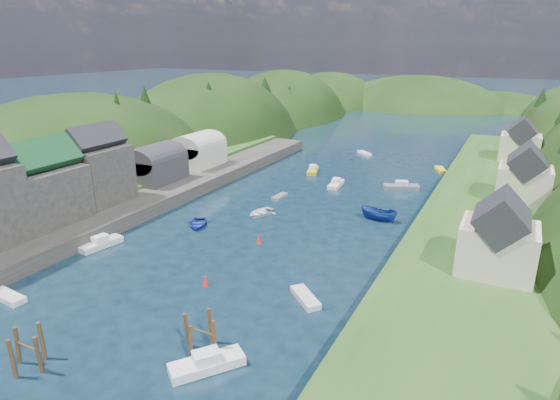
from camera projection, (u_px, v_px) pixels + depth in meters
The scene contains 14 objects.
ground at pixel (336, 186), 82.73m from camera, with size 600.00×600.00×0.00m, color black.
hillside_left at pixel (211, 168), 125.77m from camera, with size 44.00×245.56×52.00m.
far_hills at pixel (445, 133), 190.32m from camera, with size 103.00×68.00×44.00m.
hill_trees at pixel (368, 113), 91.51m from camera, with size 88.88×149.44×11.52m.
quay_left at pixel (107, 211), 67.42m from camera, with size 12.00×110.00×2.00m, color #2D2B28.
terrace_left_grass at pixel (73, 203), 70.35m from camera, with size 12.00×110.00×2.50m, color #234719.
boat_sheds at pixel (178, 154), 82.95m from camera, with size 7.00×21.00×7.50m.
terrace_right at pixel (485, 221), 63.14m from camera, with size 16.00×120.00×2.40m, color #234719.
right_bank_cottages at pixel (517, 176), 67.40m from camera, with size 9.00×59.24×8.41m.
piling_cluster_near at pixel (28, 353), 36.12m from camera, with size 3.03×2.85×3.88m.
piling_cluster_far at pixel (201, 337), 38.06m from camera, with size 3.23×3.01×3.81m.
channel_buoy_near at pixel (205, 281), 48.76m from camera, with size 0.70×0.70×1.10m.
channel_buoy_far at pixel (259, 239), 59.22m from camera, with size 0.70×0.70×1.10m.
moored_boats at pixel (241, 238), 59.17m from camera, with size 34.59×96.47×2.26m.
Camera 1 is at (27.07, -25.07, 24.11)m, focal length 30.00 mm.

